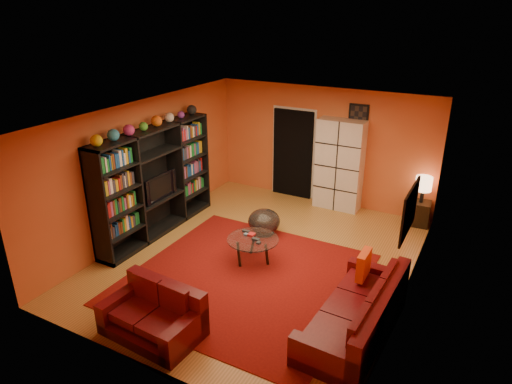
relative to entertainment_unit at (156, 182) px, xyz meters
The scene contains 20 objects.
floor 2.51m from the entertainment_unit, ahead, with size 6.00×6.00×0.00m, color olive.
ceiling 2.75m from the entertainment_unit, ahead, with size 6.00×6.00×0.00m, color white.
wall_back 3.77m from the entertainment_unit, 52.83° to the left, with size 6.00×6.00×0.00m, color #CB5A2C.
wall_front 3.77m from the entertainment_unit, 52.83° to the right, with size 6.00×6.00×0.00m, color #CB5A2C.
wall_left 0.34m from the entertainment_unit, behind, with size 6.00×6.00×0.00m, color #CB5A2C.
wall_right 4.78m from the entertainment_unit, ahead, with size 6.00×6.00×0.00m, color #CB5A2C.
rug 2.69m from the entertainment_unit, 16.42° to the right, with size 3.60×3.60×0.01m, color #5E0C0A.
doorway 3.35m from the entertainment_unit, 61.98° to the left, with size 0.95×0.10×2.04m, color black.
wall_art_right 4.80m from the entertainment_unit, ahead, with size 0.03×1.00×0.70m, color black.
wall_art_back 4.36m from the entertainment_unit, 44.57° to the left, with size 0.42×0.03×0.52m, color black.
entertainment_unit is the anchor object (origin of this frame).
tv 0.10m from the entertainment_unit, 17.23° to the right, with size 0.11×0.87×0.50m, color black.
sofa 4.61m from the entertainment_unit, 13.84° to the right, with size 1.02×2.29×0.85m.
loveseat 3.20m from the entertainment_unit, 51.25° to the right, with size 1.39×0.89×0.85m.
throw_pillow 4.26m from the entertainment_unit, ahead, with size 0.12×0.42×0.42m, color #F94E1B.
coffee_table 2.33m from the entertainment_unit, ahead, with size 0.90×0.90×0.45m.
storage_cabinet 3.92m from the entertainment_unit, 45.52° to the left, with size 0.99×0.44×1.99m, color silver.
bowl_chair 2.24m from the entertainment_unit, 23.73° to the left, with size 0.63×0.63×0.52m.
side_table 5.36m from the entertainment_unit, 31.29° to the left, with size 0.40×0.40×0.50m, color black.
table_lamp 5.30m from the entertainment_unit, 31.29° to the left, with size 0.33×0.33×0.54m.
Camera 1 is at (3.31, -6.29, 4.22)m, focal length 32.00 mm.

